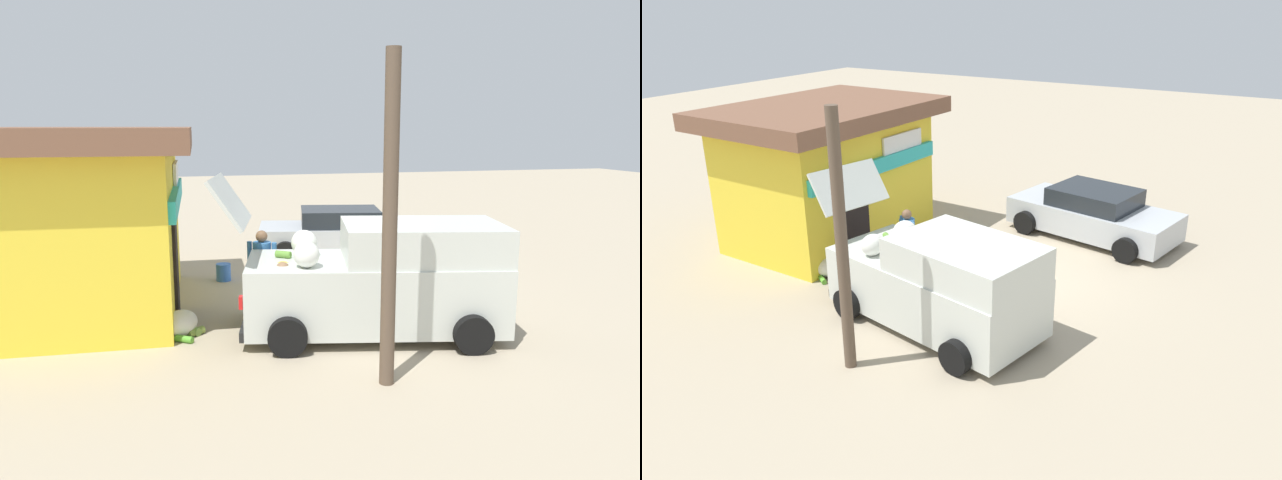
% 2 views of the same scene
% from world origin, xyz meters
% --- Properties ---
extents(ground_plane, '(60.00, 60.00, 0.00)m').
position_xyz_m(ground_plane, '(0.00, 0.00, 0.00)').
color(ground_plane, tan).
extents(storefront_bar, '(5.57, 4.08, 3.44)m').
position_xyz_m(storefront_bar, '(-0.25, 5.28, 1.79)').
color(storefront_bar, yellow).
rests_on(storefront_bar, ground_plane).
extents(delivery_van, '(2.83, 5.00, 2.67)m').
position_xyz_m(delivery_van, '(-2.82, 0.38, 0.94)').
color(delivery_van, silver).
rests_on(delivery_van, ground_plane).
extents(parked_sedan, '(2.80, 4.52, 1.30)m').
position_xyz_m(parked_sedan, '(3.16, -0.55, 0.62)').
color(parked_sedan, '#B2B7BC').
rests_on(parked_sedan, ground_plane).
extents(vendor_standing, '(0.46, 0.52, 1.58)m').
position_xyz_m(vendor_standing, '(-1.27, 2.19, 0.91)').
color(vendor_standing, '#4C4C51').
rests_on(vendor_standing, ground_plane).
extents(customer_bending, '(0.84, 0.63, 1.33)m').
position_xyz_m(customer_bending, '(-2.45, 2.00, 0.84)').
color(customer_bending, navy).
rests_on(customer_bending, ground_plane).
extents(unloaded_banana_pile, '(0.90, 0.83, 0.43)m').
position_xyz_m(unloaded_banana_pile, '(-2.14, 3.70, 0.20)').
color(unloaded_banana_pile, silver).
rests_on(unloaded_banana_pile, ground_plane).
extents(paint_bucket, '(0.33, 0.33, 0.39)m').
position_xyz_m(paint_bucket, '(1.35, 2.70, 0.19)').
color(paint_bucket, blue).
rests_on(paint_bucket, ground_plane).
extents(utility_pole, '(0.20, 0.20, 4.43)m').
position_xyz_m(utility_pole, '(-4.74, 1.00, 2.22)').
color(utility_pole, brown).
rests_on(utility_pole, ground_plane).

